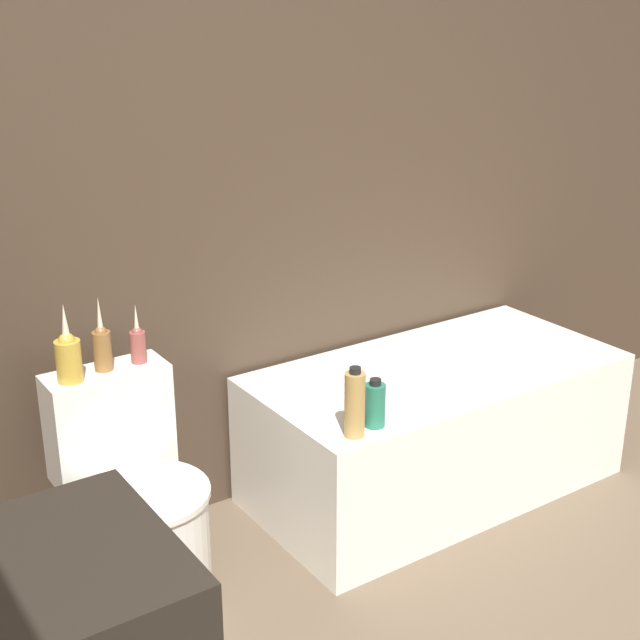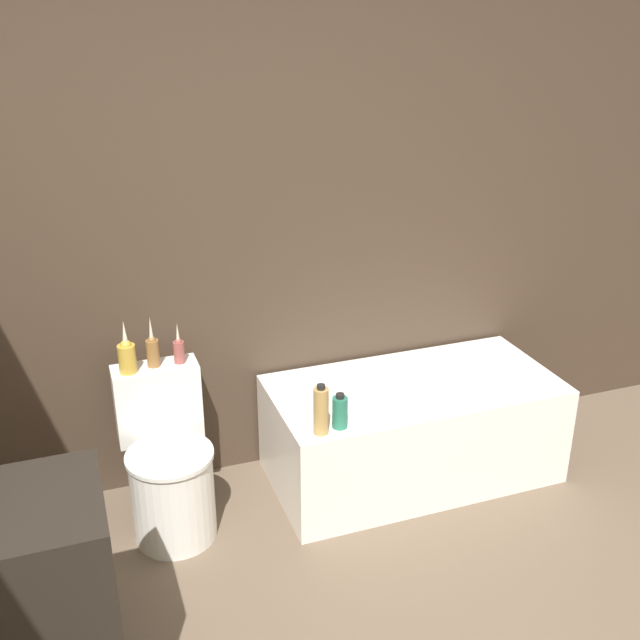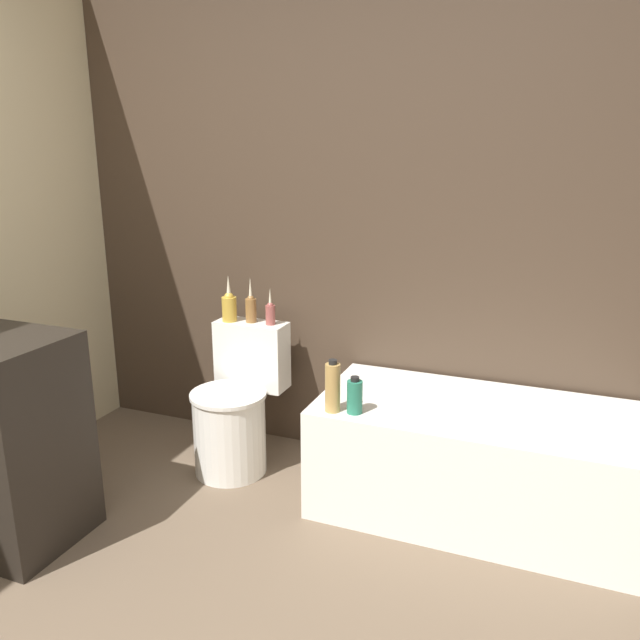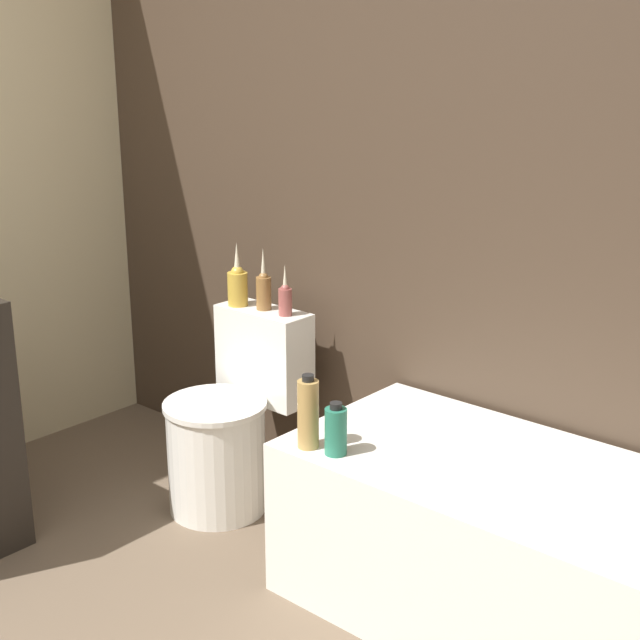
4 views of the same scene
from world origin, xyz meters
name	(u,v)px [view 1 (image 1 of 4)]	position (x,y,z in m)	size (l,w,h in m)	color
wall_back_tiled	(187,165)	(0.00, 2.04, 1.30)	(6.40, 0.06, 2.60)	#423326
bathtub	(434,427)	(0.80, 1.64, 0.26)	(1.42, 0.70, 0.52)	white
toilet	(139,515)	(-0.42, 1.63, 0.31)	(0.39, 0.54, 0.74)	white
vase_gold	(68,355)	(-0.54, 1.80, 0.82)	(0.08, 0.08, 0.25)	gold
vase_silver	(102,346)	(-0.42, 1.83, 0.82)	(0.06, 0.06, 0.24)	olive
vase_bronze	(138,343)	(-0.31, 1.82, 0.80)	(0.05, 0.05, 0.20)	#994C47
shampoo_bottle_tall	(355,404)	(0.21, 1.37, 0.63)	(0.07, 0.07, 0.24)	tan
shampoo_bottle_short	(375,404)	(0.31, 1.39, 0.59)	(0.07, 0.07, 0.17)	#267259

